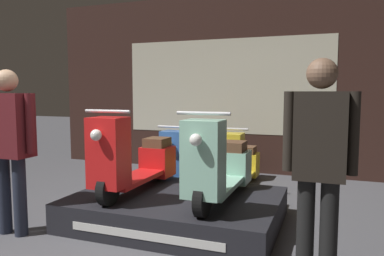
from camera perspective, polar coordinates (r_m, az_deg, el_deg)
name	(u,v)px	position (r m, az deg, el deg)	size (l,w,h in m)	color
shop_wall_back	(225,84)	(6.89, 5.11, 6.72)	(6.89, 0.09, 3.20)	#331E19
display_platform	(177,209)	(4.27, -2.35, -12.20)	(2.23, 1.59, 0.31)	black
scooter_display_left	(134,160)	(4.30, -8.90, -4.83)	(0.51, 1.57, 0.97)	black
scooter_display_right	(219,166)	(3.91, 4.11, -5.81)	(0.51, 1.57, 0.97)	black
scooter_backrow_0	(187,160)	(5.95, -0.80, -4.93)	(0.51, 1.57, 0.97)	black
scooter_backrow_1	(238,164)	(5.71, 7.05, -5.43)	(0.51, 1.57, 0.97)	black
person_left_browsing	(9,137)	(4.18, -26.09, -1.28)	(0.62, 0.26, 1.68)	#232838
person_right_browsing	(319,158)	(2.89, 18.82, -4.31)	(0.53, 0.22, 1.70)	black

